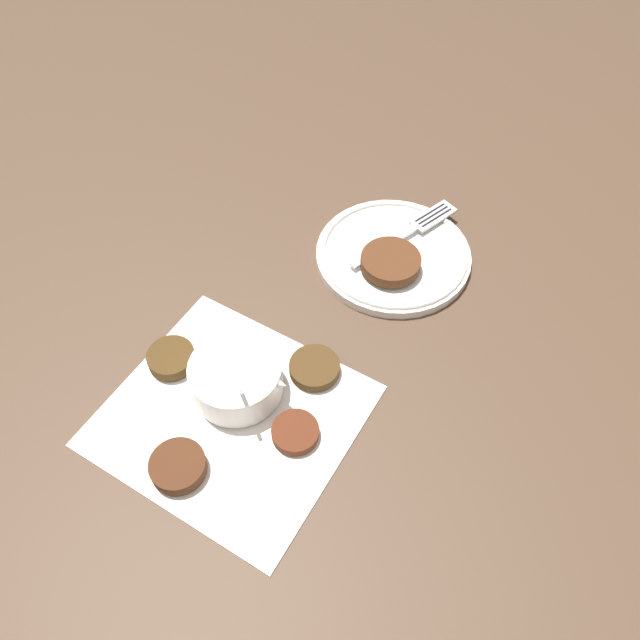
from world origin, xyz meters
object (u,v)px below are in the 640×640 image
at_px(serving_plate, 393,254).
at_px(fork, 414,228).
at_px(sauce_bowl, 237,379).
at_px(fritter_on_plate, 391,262).

bearing_deg(serving_plate, fork, 70.94).
relative_size(sauce_bowl, fork, 0.68).
xyz_separation_m(serving_plate, fritter_on_plate, (0.00, -0.03, 0.02)).
bearing_deg(fork, serving_plate, -109.06).
bearing_deg(serving_plate, sauce_bowl, -113.90).
relative_size(fritter_on_plate, fork, 0.47).
xyz_separation_m(fritter_on_plate, fork, (0.01, 0.08, -0.01)).
xyz_separation_m(sauce_bowl, fork, (0.14, 0.33, -0.00)).
distance_m(sauce_bowl, serving_plate, 0.31).
distance_m(serving_plate, fritter_on_plate, 0.04).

